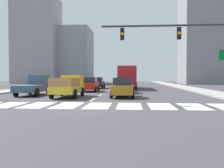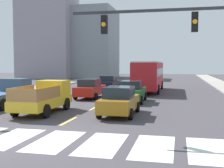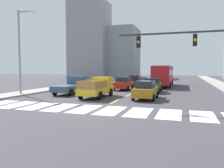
{
  "view_description": "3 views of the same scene",
  "coord_description": "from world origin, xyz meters",
  "px_view_note": "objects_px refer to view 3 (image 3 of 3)",
  "views": [
    {
      "loc": [
        3.02,
        -15.23,
        1.82
      ],
      "look_at": [
        1.34,
        6.53,
        1.16
      ],
      "focal_mm": 39.47,
      "sensor_mm": 36.0,
      "label": 1
    },
    {
      "loc": [
        5.75,
        -10.86,
        3.07
      ],
      "look_at": [
        0.51,
        12.27,
        1.46
      ],
      "focal_mm": 47.62,
      "sensor_mm": 36.0,
      "label": 2
    },
    {
      "loc": [
        5.74,
        -14.38,
        2.88
      ],
      "look_at": [
        -2.86,
        12.07,
        0.93
      ],
      "focal_mm": 35.92,
      "sensor_mm": 36.0,
      "label": 3
    }
  ],
  "objects_px": {
    "traffic_signal_gantry": "(214,48)",
    "streetlight_left": "(21,49)",
    "city_bus": "(163,74)",
    "sedan_mid": "(124,83)",
    "sedan_near_left": "(152,85)",
    "sedan_near_right": "(135,80)",
    "sedan_far": "(146,90)",
    "pickup_stakebed": "(98,88)",
    "pickup_dark": "(72,86)"
  },
  "relations": [
    {
      "from": "sedan_far",
      "to": "sedan_near_right",
      "type": "height_order",
      "value": "same"
    },
    {
      "from": "sedan_near_left",
      "to": "traffic_signal_gantry",
      "type": "height_order",
      "value": "traffic_signal_gantry"
    },
    {
      "from": "sedan_near_left",
      "to": "sedan_near_right",
      "type": "bearing_deg",
      "value": 111.65
    },
    {
      "from": "city_bus",
      "to": "traffic_signal_gantry",
      "type": "height_order",
      "value": "traffic_signal_gantry"
    },
    {
      "from": "traffic_signal_gantry",
      "to": "streetlight_left",
      "type": "relative_size",
      "value": 1.11
    },
    {
      "from": "sedan_mid",
      "to": "streetlight_left",
      "type": "distance_m",
      "value": 13.34
    },
    {
      "from": "sedan_near_right",
      "to": "traffic_signal_gantry",
      "type": "relative_size",
      "value": 0.44
    },
    {
      "from": "sedan_mid",
      "to": "streetlight_left",
      "type": "relative_size",
      "value": 0.49
    },
    {
      "from": "streetlight_left",
      "to": "sedan_near_left",
      "type": "bearing_deg",
      "value": 29.33
    },
    {
      "from": "traffic_signal_gantry",
      "to": "sedan_far",
      "type": "bearing_deg",
      "value": 142.54
    },
    {
      "from": "pickup_dark",
      "to": "sedan_near_right",
      "type": "relative_size",
      "value": 1.18
    },
    {
      "from": "sedan_near_right",
      "to": "sedan_far",
      "type": "bearing_deg",
      "value": -73.41
    },
    {
      "from": "sedan_mid",
      "to": "sedan_far",
      "type": "bearing_deg",
      "value": -59.32
    },
    {
      "from": "pickup_dark",
      "to": "sedan_far",
      "type": "distance_m",
      "value": 8.95
    },
    {
      "from": "pickup_dark",
      "to": "sedan_near_left",
      "type": "height_order",
      "value": "pickup_dark"
    },
    {
      "from": "pickup_stakebed",
      "to": "sedan_near_right",
      "type": "distance_m",
      "value": 15.88
    },
    {
      "from": "pickup_dark",
      "to": "streetlight_left",
      "type": "bearing_deg",
      "value": -145.21
    },
    {
      "from": "pickup_stakebed",
      "to": "streetlight_left",
      "type": "xyz_separation_m",
      "value": [
        -8.36,
        -1.14,
        4.03
      ]
    },
    {
      "from": "sedan_near_left",
      "to": "sedan_far",
      "type": "height_order",
      "value": "same"
    },
    {
      "from": "sedan_near_right",
      "to": "sedan_mid",
      "type": "bearing_deg",
      "value": -87.89
    },
    {
      "from": "city_bus",
      "to": "sedan_mid",
      "type": "xyz_separation_m",
      "value": [
        -4.49,
        -7.59,
        -1.09
      ]
    },
    {
      "from": "pickup_stakebed",
      "to": "streetlight_left",
      "type": "bearing_deg",
      "value": -170.28
    },
    {
      "from": "pickup_stakebed",
      "to": "pickup_dark",
      "type": "xyz_separation_m",
      "value": [
        -3.9,
        1.85,
        -0.02
      ]
    },
    {
      "from": "sedan_near_left",
      "to": "traffic_signal_gantry",
      "type": "xyz_separation_m",
      "value": [
        5.5,
        -10.32,
        3.38
      ]
    },
    {
      "from": "traffic_signal_gantry",
      "to": "sedan_near_right",
      "type": "bearing_deg",
      "value": 115.87
    },
    {
      "from": "sedan_mid",
      "to": "sedan_near_left",
      "type": "height_order",
      "value": "same"
    },
    {
      "from": "pickup_dark",
      "to": "sedan_near_right",
      "type": "bearing_deg",
      "value": 73.99
    },
    {
      "from": "pickup_stakebed",
      "to": "sedan_far",
      "type": "relative_size",
      "value": 1.18
    },
    {
      "from": "pickup_dark",
      "to": "pickup_stakebed",
      "type": "bearing_deg",
      "value": -24.35
    },
    {
      "from": "city_bus",
      "to": "sedan_mid",
      "type": "distance_m",
      "value": 8.89
    },
    {
      "from": "sedan_mid",
      "to": "streetlight_left",
      "type": "xyz_separation_m",
      "value": [
        -8.9,
        -9.05,
        4.11
      ]
    },
    {
      "from": "sedan_mid",
      "to": "sedan_far",
      "type": "distance_m",
      "value": 9.11
    },
    {
      "from": "traffic_signal_gantry",
      "to": "streetlight_left",
      "type": "distance_m",
      "value": 18.74
    },
    {
      "from": "city_bus",
      "to": "streetlight_left",
      "type": "height_order",
      "value": "streetlight_left"
    },
    {
      "from": "pickup_stakebed",
      "to": "sedan_near_right",
      "type": "height_order",
      "value": "pickup_stakebed"
    },
    {
      "from": "pickup_stakebed",
      "to": "sedan_mid",
      "type": "bearing_deg",
      "value": 88.08
    },
    {
      "from": "pickup_stakebed",
      "to": "traffic_signal_gantry",
      "type": "distance_m",
      "value": 11.43
    },
    {
      "from": "sedan_near_left",
      "to": "sedan_far",
      "type": "relative_size",
      "value": 1.0
    },
    {
      "from": "sedan_near_left",
      "to": "sedan_far",
      "type": "bearing_deg",
      "value": -89.78
    },
    {
      "from": "pickup_dark",
      "to": "sedan_mid",
      "type": "bearing_deg",
      "value": 54.83
    },
    {
      "from": "sedan_mid",
      "to": "traffic_signal_gantry",
      "type": "xyz_separation_m",
      "value": [
        9.58,
        -12.08,
        3.38
      ]
    },
    {
      "from": "sedan_mid",
      "to": "sedan_near_right",
      "type": "relative_size",
      "value": 1.0
    },
    {
      "from": "streetlight_left",
      "to": "pickup_dark",
      "type": "bearing_deg",
      "value": 33.78
    },
    {
      "from": "sedan_near_left",
      "to": "streetlight_left",
      "type": "xyz_separation_m",
      "value": [
        -12.98,
        -7.29,
        4.11
      ]
    },
    {
      "from": "pickup_stakebed",
      "to": "sedan_far",
      "type": "bearing_deg",
      "value": 0.51
    },
    {
      "from": "sedan_near_left",
      "to": "traffic_signal_gantry",
      "type": "bearing_deg",
      "value": -63.73
    },
    {
      "from": "sedan_near_left",
      "to": "sedan_near_right",
      "type": "relative_size",
      "value": 1.0
    },
    {
      "from": "sedan_mid",
      "to": "sedan_far",
      "type": "xyz_separation_m",
      "value": [
        4.3,
        -8.03,
        0.0
      ]
    },
    {
      "from": "traffic_signal_gantry",
      "to": "pickup_dark",
      "type": "bearing_deg",
      "value": 156.76
    },
    {
      "from": "sedan_far",
      "to": "streetlight_left",
      "type": "bearing_deg",
      "value": -178.24
    }
  ]
}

